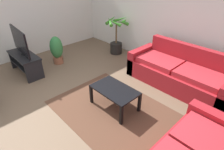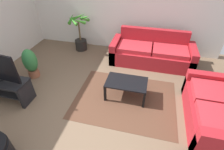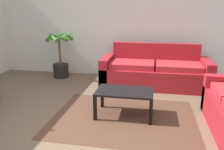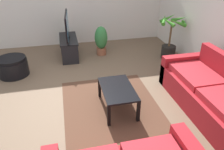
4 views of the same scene
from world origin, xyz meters
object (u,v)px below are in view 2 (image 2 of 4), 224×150
object	(u,v)px
coffee_table	(126,84)
potted_plant_small	(31,63)
couch_loveseat	(216,112)
potted_palm	(80,36)
tv_stand	(4,87)
couch_main	(152,53)

from	to	relation	value
coffee_table	potted_plant_small	distance (m)	2.48
couch_loveseat	coffee_table	bearing A→B (deg)	169.33
couch_loveseat	potted_palm	world-z (taller)	potted_palm
tv_stand	coffee_table	size ratio (longest dim) A/B	1.25
tv_stand	potted_palm	xyz separation A→B (m)	(0.71, 2.57, 0.15)
couch_main	couch_loveseat	bearing A→B (deg)	-56.37
couch_main	potted_palm	distance (m)	2.30
couch_loveseat	tv_stand	distance (m)	4.28
couch_loveseat	tv_stand	bearing A→B (deg)	-175.03
couch_loveseat	potted_palm	distance (m)	4.19
potted_plant_small	couch_loveseat	bearing A→B (deg)	-6.75
tv_stand	potted_palm	bearing A→B (deg)	74.64
couch_main	potted_plant_small	xyz separation A→B (m)	(-2.93, -1.43, 0.11)
couch_loveseat	coffee_table	world-z (taller)	couch_loveseat
potted_plant_small	potted_palm	bearing A→B (deg)	69.22
couch_loveseat	coffee_table	distance (m)	1.76
couch_loveseat	tv_stand	world-z (taller)	couch_loveseat
tv_stand	couch_main	bearing A→B (deg)	37.54
coffee_table	potted_plant_small	xyz separation A→B (m)	(-2.47, 0.17, 0.06)
coffee_table	potted_plant_small	bearing A→B (deg)	176.03
coffee_table	couch_main	bearing A→B (deg)	74.21
coffee_table	potted_plant_small	world-z (taller)	potted_plant_small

